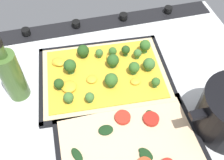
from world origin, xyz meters
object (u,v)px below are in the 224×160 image
at_px(veggie_pizza_back, 130,144).
at_px(baking_tray_back, 129,145).
at_px(broccoli_pizza, 105,72).
at_px(baking_tray_front, 105,76).
at_px(oil_bottle, 11,75).

bearing_deg(veggie_pizza_back, baking_tray_back, -9.67).
distance_m(broccoli_pizza, baking_tray_back, 0.22).
bearing_deg(baking_tray_back, broccoli_pizza, -87.93).
bearing_deg(baking_tray_front, broccoli_pizza, -118.83).
bearing_deg(baking_tray_front, baking_tray_back, 92.54).
bearing_deg(veggie_pizza_back, baking_tray_front, -87.16).
height_order(broccoli_pizza, veggie_pizza_back, broccoli_pizza).
distance_m(baking_tray_front, veggie_pizza_back, 0.22).
bearing_deg(broccoli_pizza, oil_bottle, 0.91).
bearing_deg(oil_bottle, veggie_pizza_back, 138.66).
distance_m(broccoli_pizza, oil_bottle, 0.25).
bearing_deg(baking_tray_back, oil_bottle, -41.44).
relative_size(baking_tray_front, baking_tray_back, 1.13).
bearing_deg(baking_tray_front, oil_bottle, 0.17).
distance_m(veggie_pizza_back, oil_bottle, 0.34).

